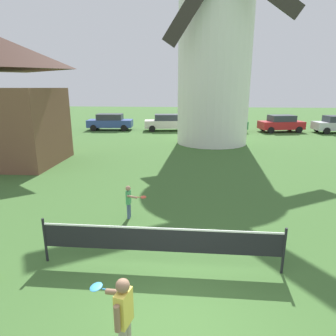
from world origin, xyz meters
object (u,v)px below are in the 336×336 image
at_px(tennis_net, 160,240).
at_px(parked_car_green, 222,123).
at_px(player_far, 129,200).
at_px(windmill, 216,32).
at_px(parked_car_blue, 110,122).
at_px(parked_car_cream, 168,122).
at_px(parked_car_red, 281,123).
at_px(player_near, 123,314).

height_order(tennis_net, parked_car_green, parked_car_green).
bearing_deg(player_far, windmill, 76.20).
xyz_separation_m(tennis_net, parked_car_blue, (-7.43, 22.15, 0.12)).
bearing_deg(tennis_net, windmill, 82.72).
bearing_deg(tennis_net, parked_car_cream, 94.61).
bearing_deg(parked_car_red, player_near, -110.36).
bearing_deg(player_near, parked_car_blue, 106.24).
bearing_deg(parked_car_green, windmill, -102.66).
distance_m(player_near, parked_car_green, 24.57).
height_order(player_far, parked_car_blue, parked_car_blue).
xyz_separation_m(tennis_net, parked_car_red, (8.84, 22.23, 0.12)).
bearing_deg(parked_car_blue, tennis_net, -71.45).
xyz_separation_m(parked_car_cream, parked_car_red, (10.63, 0.03, -0.00)).
relative_size(tennis_net, parked_car_blue, 1.25).
relative_size(tennis_net, player_far, 5.16).
bearing_deg(parked_car_green, player_far, -103.45).
xyz_separation_m(player_far, parked_car_green, (4.64, 19.39, 0.20)).
height_order(tennis_net, player_far, tennis_net).
bearing_deg(windmill, tennis_net, -97.28).
distance_m(windmill, parked_car_blue, 13.21).
bearing_deg(parked_car_green, parked_car_blue, 178.80).
bearing_deg(player_far, parked_car_red, 62.83).
distance_m(tennis_net, player_far, 2.84).
distance_m(tennis_net, parked_car_blue, 23.37).
distance_m(player_far, parked_car_cream, 19.67).
bearing_deg(parked_car_cream, player_near, -86.51).
bearing_deg(parked_car_green, parked_car_cream, 177.00).
xyz_separation_m(player_far, parked_car_red, (10.10, 19.69, 0.20)).
height_order(parked_car_cream, parked_car_green, same).
distance_m(tennis_net, parked_car_red, 23.92).
bearing_deg(player_near, parked_car_cream, 93.49).
relative_size(windmill, parked_car_red, 3.79).
distance_m(tennis_net, parked_car_green, 22.19).
distance_m(parked_car_green, parked_car_red, 5.48).
distance_m(windmill, parked_car_green, 9.14).
bearing_deg(parked_car_cream, parked_car_green, -3.00).
xyz_separation_m(parked_car_green, parked_car_red, (5.47, 0.30, -0.00)).
height_order(player_far, parked_car_cream, parked_car_cream).
relative_size(parked_car_blue, parked_car_green, 0.95).
xyz_separation_m(windmill, tennis_net, (-2.05, -16.02, -6.98)).
height_order(tennis_net, parked_car_blue, parked_car_blue).
distance_m(windmill, parked_car_cream, 9.99).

